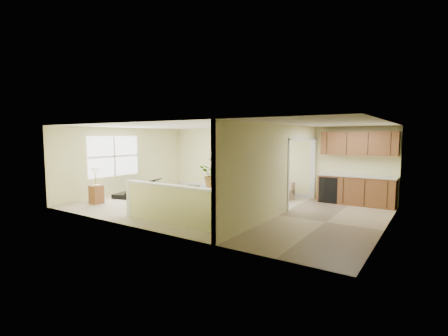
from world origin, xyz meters
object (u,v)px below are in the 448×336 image
Objects in this scene: piano_bench at (187,195)px; lamp_stand at (96,188)px; piano at (142,180)px; accent_table at (238,181)px; palm_plant at (215,175)px; loveseat at (272,190)px; small_plant at (289,192)px.

lamp_stand is (-2.39, -1.72, 0.23)m from piano_bench.
piano is 2.14m from piano_bench.
palm_plant is at bearing -175.92° from accent_table.
lamp_stand is at bearing -144.26° from piano_bench.
piano_bench is at bearing 35.74° from lamp_stand.
piano is 1.27× the size of loveseat.
small_plant is (0.50, 0.29, -0.08)m from loveseat.
lamp_stand is (-0.28, -1.72, -0.10)m from piano.
palm_plant reaches higher than piano_bench.
piano_bench is at bearing -13.98° from piano.
accent_table reaches higher than piano_bench.
piano_bench is 0.69× the size of lamp_stand.
piano is at bearing -131.73° from accent_table.
lamp_stand is at bearing -122.24° from loveseat.
accent_table is at bearing 4.08° from palm_plant.
piano reaches higher than small_plant.
lamp_stand is at bearing -110.71° from palm_plant.
lamp_stand is at bearing -121.29° from accent_table.
lamp_stand reaches higher than small_plant.
piano reaches higher than loveseat.
piano_bench is at bearing -74.14° from palm_plant.
piano is 4.69m from loveseat.
loveseat is at bearing 15.38° from piano.
accent_table is 5.17m from lamp_stand.
accent_table is 1.06m from palm_plant.
piano_bench is 3.58m from small_plant.
palm_plant is at bearing 179.37° from small_plant.
palm_plant is at bearing -171.82° from loveseat.
lamp_stand reaches higher than loveseat.
piano_bench is at bearing -115.48° from loveseat.
palm_plant is (-2.71, 0.33, 0.33)m from loveseat.
small_plant is (3.21, -0.04, -0.42)m from palm_plant.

